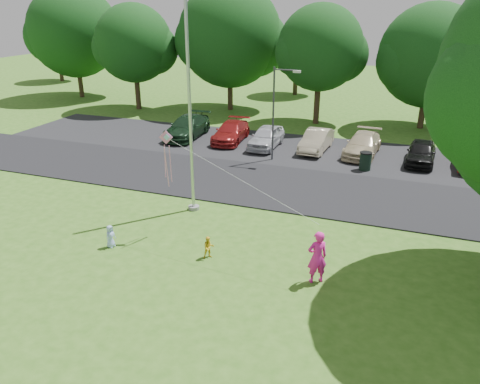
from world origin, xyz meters
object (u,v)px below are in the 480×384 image
(flagpole, at_px, (190,119))
(woman, at_px, (317,257))
(child_blue, at_px, (110,236))
(kite, at_px, (171,151))
(trash_can, at_px, (365,161))
(child_yellow, at_px, (209,247))
(street_lamp, at_px, (277,106))

(flagpole, relative_size, woman, 5.31)
(woman, bearing_deg, child_blue, -30.23)
(woman, distance_m, child_blue, 7.91)
(kite, bearing_deg, trash_can, 44.61)
(woman, height_order, child_yellow, woman)
(flagpole, distance_m, kite, 2.64)
(child_blue, xyz_separation_m, kite, (1.86, 1.74, 3.10))
(street_lamp, relative_size, child_yellow, 6.35)
(trash_can, bearing_deg, street_lamp, 179.97)
(trash_can, bearing_deg, child_blue, -123.69)
(child_blue, bearing_deg, woman, -78.17)
(flagpole, relative_size, trash_can, 9.22)
(street_lamp, xyz_separation_m, trash_can, (5.16, -0.00, -2.71))
(flagpole, relative_size, child_yellow, 11.70)
(flagpole, distance_m, street_lamp, 8.20)
(child_yellow, height_order, kite, kite)
(child_blue, bearing_deg, kite, -37.58)
(woman, relative_size, child_blue, 2.09)
(child_blue, distance_m, kite, 4.01)
(woman, xyz_separation_m, kite, (-6.03, 1.40, 2.61))
(child_yellow, height_order, child_blue, child_blue)
(trash_can, xyz_separation_m, child_yellow, (-4.32, -11.74, -0.12))
(street_lamp, height_order, child_yellow, street_lamp)
(trash_can, height_order, woman, woman)
(street_lamp, height_order, trash_can, street_lamp)
(street_lamp, height_order, woman, street_lamp)
(trash_can, relative_size, woman, 0.58)
(child_yellow, bearing_deg, woman, -41.41)
(woman, distance_m, kite, 6.72)
(street_lamp, xyz_separation_m, woman, (4.87, -11.95, -2.32))
(flagpole, height_order, child_blue, flagpole)
(trash_can, relative_size, child_yellow, 1.27)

